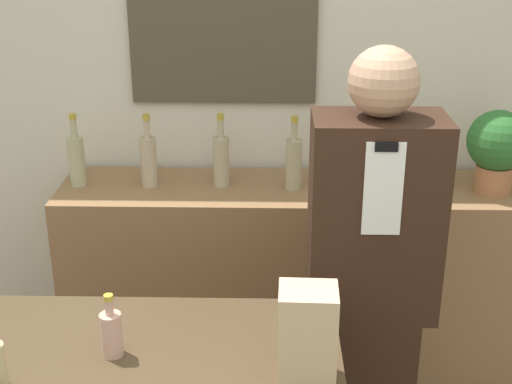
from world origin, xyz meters
TOP-DOWN VIEW (x-y plane):
  - back_wall at (-0.00, 2.00)m, footprint 5.20×0.09m
  - back_shelf at (0.22, 1.70)m, footprint 2.11×0.47m
  - shopkeeper at (0.42, 1.02)m, footprint 0.43×0.27m
  - potted_plant at (1.01, 1.67)m, footprint 0.25×0.25m
  - paper_bag at (0.18, 0.40)m, footprint 0.15×0.13m
  - counter_bottle_2 at (-0.35, 0.51)m, footprint 0.06×0.06m
  - shelf_bottle_0 at (-0.75, 1.71)m, footprint 0.07×0.07m
  - shelf_bottle_1 at (-0.44, 1.70)m, footprint 0.07×0.07m
  - shelf_bottle_2 at (-0.13, 1.72)m, footprint 0.07×0.07m
  - shelf_bottle_3 at (0.17, 1.69)m, footprint 0.07×0.07m
  - shelf_bottle_4 at (0.48, 1.70)m, footprint 0.07×0.07m
  - shelf_bottle_5 at (0.79, 1.70)m, footprint 0.07×0.07m

SIDE VIEW (x-z plane):
  - back_shelf at x=0.22m, z-range 0.00..0.98m
  - shopkeeper at x=0.42m, z-range 0.00..1.71m
  - counter_bottle_2 at x=-0.35m, z-range 0.92..1.11m
  - paper_bag at x=0.18m, z-range 0.94..1.22m
  - shelf_bottle_0 at x=-0.75m, z-range 0.94..1.26m
  - shelf_bottle_1 at x=-0.44m, z-range 0.94..1.26m
  - shelf_bottle_2 at x=-0.13m, z-range 0.94..1.26m
  - shelf_bottle_3 at x=0.17m, z-range 0.94..1.26m
  - shelf_bottle_4 at x=0.48m, z-range 0.94..1.26m
  - shelf_bottle_5 at x=0.79m, z-range 0.94..1.26m
  - potted_plant at x=1.01m, z-range 1.00..1.36m
  - back_wall at x=0.00m, z-range 0.01..2.71m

